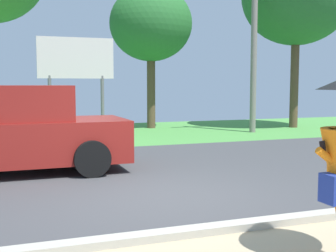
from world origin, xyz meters
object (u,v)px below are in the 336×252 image
object	(u,v)px
roadside_billboard	(76,65)
utility_pole	(254,38)
tree_left_far	(151,24)
pickup_truck	(5,133)

from	to	relation	value
roadside_billboard	utility_pole	bearing A→B (deg)	-1.37
roadside_billboard	tree_left_far	distance (m)	4.99
pickup_truck	utility_pole	bearing A→B (deg)	32.40
pickup_truck	tree_left_far	size ratio (longest dim) A/B	0.85
utility_pole	tree_left_far	xyz separation A→B (m)	(-3.26, 3.02, 0.78)
utility_pole	tree_left_far	world-z (taller)	utility_pole
pickup_truck	roadside_billboard	world-z (taller)	roadside_billboard
utility_pole	tree_left_far	distance (m)	4.51
roadside_billboard	tree_left_far	size ratio (longest dim) A/B	0.57
pickup_truck	tree_left_far	xyz separation A→B (m)	(5.95, 8.38, 3.59)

